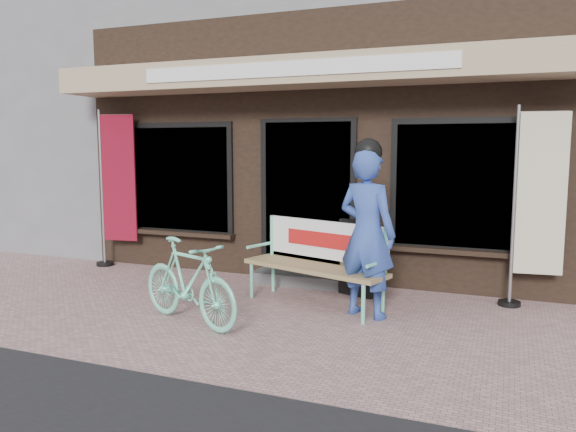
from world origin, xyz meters
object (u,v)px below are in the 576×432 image
at_px(person, 367,230).
at_px(nobori_red, 116,187).
at_px(menu_stand, 356,257).
at_px(bicycle, 188,282).
at_px(bench, 319,256).
at_px(nobori_cream, 536,205).

relative_size(person, nobori_red, 0.81).
bearing_deg(person, menu_stand, 129.96).
distance_m(bicycle, menu_stand, 2.16).
distance_m(bench, nobori_red, 3.67).
relative_size(nobori_red, nobori_cream, 1.04).
height_order(person, nobori_cream, nobori_cream).
relative_size(bicycle, nobori_red, 0.62).
relative_size(bench, nobori_red, 0.77).
height_order(bench, menu_stand, bench).
bearing_deg(nobori_red, menu_stand, -13.71).
bearing_deg(nobori_red, person, -23.50).
xyz_separation_m(nobori_cream, menu_stand, (-1.99, -0.26, -0.70)).
distance_m(bicycle, nobori_red, 3.30).
bearing_deg(menu_stand, nobori_cream, 26.10).
distance_m(bench, nobori_cream, 2.51).
bearing_deg(bench, menu_stand, 77.18).
distance_m(bench, menu_stand, 0.61).
xyz_separation_m(person, nobori_cream, (1.68, 1.02, 0.24)).
xyz_separation_m(bicycle, menu_stand, (1.33, 1.70, 0.04)).
xyz_separation_m(bench, bicycle, (-1.02, -1.18, -0.12)).
relative_size(nobori_cream, menu_stand, 2.43).
height_order(bench, bicycle, bench).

